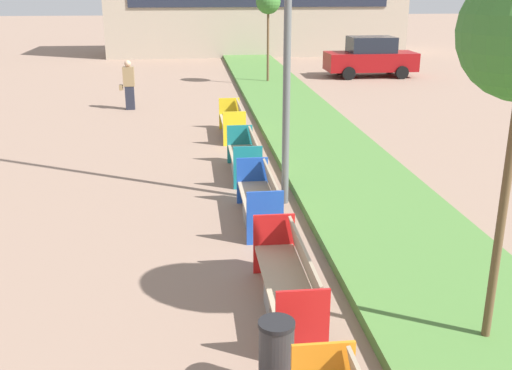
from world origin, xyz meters
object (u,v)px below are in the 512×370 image
Objects in this scene: bench_yellow_frame at (233,124)px; bench_blue_frame at (260,203)px; bench_red_frame at (289,286)px; litter_bin at (276,358)px; bench_teal_frame at (245,159)px; sapling_tree_far at (268,3)px; pedestrian_walking at (129,85)px; parked_car_distant at (371,57)px.

bench_blue_frame is at bearing -90.00° from bench_yellow_frame.
litter_bin is (-0.42, -1.68, 0.07)m from bench_red_frame.
sapling_tree_far reaches higher than bench_teal_frame.
pedestrian_walking reaches higher than bench_yellow_frame.
bench_red_frame is 6.10m from bench_teal_frame.
pedestrian_walking is at bearing -147.44° from parked_car_distant.
bench_red_frame is 2.68× the size of litter_bin.
bench_teal_frame is at bearing -116.27° from parked_car_distant.
litter_bin is 21.02m from sapling_tree_far.
bench_red_frame is 1.14× the size of bench_yellow_frame.
bench_red_frame is 22.15m from parked_car_distant.
bench_blue_frame is 2.89m from bench_teal_frame.
sapling_tree_far is 7.75m from pedestrian_walking.
bench_teal_frame is 3.66m from bench_yellow_frame.
parked_car_distant reaches higher than bench_yellow_frame.
bench_blue_frame is (-0.00, 3.22, -0.01)m from bench_red_frame.
bench_teal_frame is 16.52m from parked_car_distant.
bench_yellow_frame is 1.22× the size of pedestrian_walking.
bench_teal_frame is at bearing -99.74° from sapling_tree_far.
bench_blue_frame is at bearing 90.06° from bench_red_frame.
bench_blue_frame is 11.42m from pedestrian_walking.
parked_car_distant is at bearing 70.62° from bench_red_frame.
pedestrian_walking is (-3.29, 8.04, 0.50)m from bench_teal_frame.
bench_teal_frame is 1.20× the size of pedestrian_walking.
bench_blue_frame is at bearing -73.23° from pedestrian_walking.
parked_car_distant is (7.35, 11.12, 0.55)m from bench_yellow_frame.
pedestrian_walking is at bearing -138.76° from sapling_tree_far.
bench_red_frame is at bearing -89.94° from bench_blue_frame.
bench_blue_frame is 2.35× the size of litter_bin.
parked_car_distant is at bearing 67.41° from bench_blue_frame.
sapling_tree_far reaches higher than litter_bin.
pedestrian_walking is (-3.29, 4.37, 0.50)m from bench_yellow_frame.
bench_red_frame is 1.16× the size of bench_teal_frame.
litter_bin is 0.22× the size of sapling_tree_far.
pedestrian_walking reaches higher than bench_teal_frame.
bench_yellow_frame is at bearing -123.29° from parked_car_distant.
bench_red_frame is 14.53m from pedestrian_walking.
bench_red_frame is at bearing -76.88° from pedestrian_walking.
bench_blue_frame is 1.21× the size of pedestrian_walking.
litter_bin is (-0.41, -4.90, 0.07)m from bench_blue_frame.
sapling_tree_far is at bearing 76.51° from bench_yellow_frame.
bench_yellow_frame is at bearing 87.94° from litter_bin.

